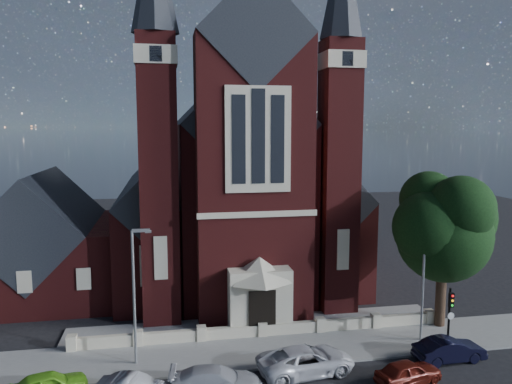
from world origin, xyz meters
TOP-DOWN VIEW (x-y plane):
  - ground at (0.00, 15.00)m, footprint 120.00×120.00m
  - pavement_strip at (0.00, 4.50)m, footprint 60.00×5.00m
  - forecourt_paving at (0.00, 8.50)m, footprint 26.00×3.00m
  - forecourt_wall at (0.00, 6.50)m, footprint 24.00×0.40m
  - church at (-0.00, 22.94)m, footprint 20.01×34.90m
  - parish_hall at (-16.00, 18.00)m, footprint 12.00×12.20m
  - street_tree at (12.60, 5.71)m, footprint 6.40×6.60m
  - street_lamp_left at (-7.91, 4.00)m, footprint 1.16×0.22m
  - street_lamp_right at (10.09, 4.00)m, footprint 1.16×0.22m
  - traffic_signal at (11.00, 2.43)m, footprint 0.28×0.42m
  - car_lime_van at (-12.24, 1.27)m, footprint 4.17×2.69m
  - car_silver_b at (-3.71, 0.02)m, footprint 5.01×2.48m
  - car_white_suv at (1.51, 1.22)m, footprint 5.86×3.37m
  - car_dark_red at (6.64, -0.83)m, footprint 4.05×2.38m
  - car_navy at (10.28, 1.15)m, footprint 4.33×1.73m

SIDE VIEW (x-z plane):
  - ground at x=0.00m, z-range 0.00..0.00m
  - pavement_strip at x=0.00m, z-range -0.06..0.06m
  - forecourt_paving at x=0.00m, z-range -0.07..0.07m
  - forecourt_wall at x=0.00m, z-range -0.45..0.45m
  - car_dark_red at x=6.64m, z-range 0.00..1.30m
  - car_lime_van at x=-12.24m, z-range 0.00..1.32m
  - car_silver_b at x=-3.71m, z-range 0.00..1.40m
  - car_navy at x=10.28m, z-range 0.00..1.40m
  - car_white_suv at x=1.51m, z-range 0.00..1.54m
  - traffic_signal at x=11.00m, z-range 0.58..4.58m
  - parish_hall at x=-16.00m, z-range -1.11..9.13m
  - street_lamp_left at x=-7.91m, z-range 0.55..8.64m
  - street_lamp_right at x=10.09m, z-range 0.55..8.64m
  - street_tree at x=12.60m, z-range 1.61..12.31m
  - church at x=0.00m, z-range -6.41..22.79m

